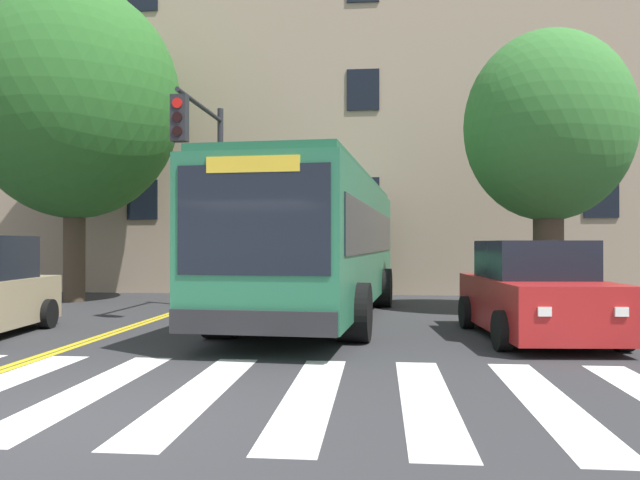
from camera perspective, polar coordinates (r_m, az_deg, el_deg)
ground_plane at (r=6.86m, az=-20.79°, el=-15.05°), size 120.00×120.00×0.00m
crosswalk at (r=7.81m, az=-15.83°, el=-13.19°), size 15.08×4.31×0.01m
lane_line_yellow_inner at (r=21.81m, az=-8.29°, el=-4.88°), size 0.12×36.00×0.01m
lane_line_yellow_outer at (r=21.77m, az=-7.88°, el=-4.89°), size 0.12×36.00×0.01m
city_bus at (r=14.70m, az=0.04°, el=-0.09°), size 3.52×11.68×3.28m
car_red_far_lane at (r=12.15m, az=19.03°, el=-4.66°), size 2.42×4.50×1.80m
car_black_behind_bus at (r=25.44m, az=2.04°, el=-2.42°), size 2.53×4.85×1.77m
traffic_light_overhead at (r=15.66m, az=-10.50°, el=6.75°), size 0.34×3.56×5.36m
street_tree_curbside_large at (r=16.89m, az=20.14°, el=9.58°), size 5.14×5.05×7.09m
street_tree_curbside_small at (r=20.50m, az=-21.52°, el=11.58°), size 6.53×6.18×9.47m
building_facade at (r=26.26m, az=4.32°, el=10.26°), size 38.72×9.54×13.10m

